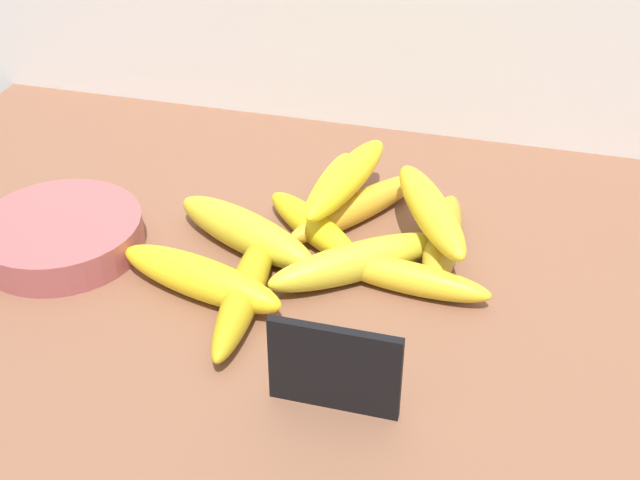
{
  "coord_description": "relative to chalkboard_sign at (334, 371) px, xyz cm",
  "views": [
    {
      "loc": [
        18.02,
        -60.67,
        54.24
      ],
      "look_at": [
        0.84,
        3.68,
        8.0
      ],
      "focal_mm": 47.0,
      "sensor_mm": 36.0,
      "label": 1
    }
  ],
  "objects": [
    {
      "name": "counter_top",
      "position": [
        -6.36,
        12.45,
        -5.36
      ],
      "size": [
        110.0,
        76.0,
        3.0
      ],
      "primitive_type": "cube",
      "color": "brown",
      "rests_on": "ground"
    },
    {
      "name": "chalkboard_sign",
      "position": [
        0.0,
        0.0,
        0.0
      ],
      "size": [
        11.0,
        1.8,
        8.4
      ],
      "color": "black",
      "rests_on": "counter_top"
    },
    {
      "name": "fruit_bowl",
      "position": [
        -33.18,
        14.56,
        -2.09
      ],
      "size": [
        17.03,
        17.03,
        3.54
      ],
      "primitive_type": "cylinder",
      "color": "#A05052",
      "rests_on": "counter_top"
    },
    {
      "name": "banana_0",
      "position": [
        -2.13,
        17.6,
        -1.88
      ],
      "size": [
        17.25,
        15.01,
        3.96
      ],
      "primitive_type": "ellipsoid",
      "rotation": [
        0.0,
        0.0,
        0.68
      ],
      "color": "gold",
      "rests_on": "counter_top"
    },
    {
      "name": "banana_1",
      "position": [
        -14.5,
        19.52,
        -1.67
      ],
      "size": [
        18.62,
        11.71,
        4.38
      ],
      "primitive_type": "ellipsoid",
      "rotation": [
        0.0,
        0.0,
        2.71
      ],
      "color": "gold",
      "rests_on": "counter_top"
    },
    {
      "name": "banana_2",
      "position": [
        -8.07,
        22.98,
        -2.17
      ],
      "size": [
        14.13,
        12.57,
        3.38
      ],
      "primitive_type": "ellipsoid",
      "rotation": [
        0.0,
        0.0,
        5.59
      ],
      "color": "yellow",
      "rests_on": "counter_top"
    },
    {
      "name": "banana_3",
      "position": [
        -8.44,
        29.81,
        -2.23
      ],
      "size": [
        3.75,
        19.06,
        3.25
      ],
      "primitive_type": "ellipsoid",
      "rotation": [
        0.0,
        0.0,
        1.54
      ],
      "color": "yellow",
      "rests_on": "counter_top"
    },
    {
      "name": "banana_4",
      "position": [
        -16.15,
        10.97,
        -1.78
      ],
      "size": [
        18.78,
        8.53,
        4.15
      ],
      "primitive_type": "ellipsoid",
      "rotation": [
        0.0,
        0.0,
        6.03
      ],
      "color": "yellow",
      "rests_on": "counter_top"
    },
    {
      "name": "banana_5",
      "position": [
        3.06,
        16.84,
        -2.24
      ],
      "size": [
        17.08,
        5.12,
        3.23
      ],
      "primitive_type": "ellipsoid",
      "rotation": [
        0.0,
        0.0,
        3.03
      ],
      "color": "yellow",
      "rests_on": "counter_top"
    },
    {
      "name": "banana_6",
      "position": [
        5.6,
        23.82,
        -2.05
      ],
      "size": [
        4.03,
        17.2,
        3.62
      ],
      "primitive_type": "ellipsoid",
      "rotation": [
        0.0,
        0.0,
        1.59
      ],
      "color": "gold",
      "rests_on": "counter_top"
    },
    {
      "name": "banana_7",
      "position": [
        -4.4,
        27.96,
        -2.2
      ],
      "size": [
        13.57,
        18.14,
        3.31
      ],
      "primitive_type": "ellipsoid",
      "rotation": [
        0.0,
        0.0,
        0.99
      ],
      "color": "gold",
      "rests_on": "counter_top"
    },
    {
      "name": "banana_8",
      "position": [
        -11.47,
        10.87,
        -2.16
      ],
      "size": [
        5.12,
        20.94,
        3.4
      ],
      "primitive_type": "ellipsoid",
      "rotation": [
        0.0,
        0.0,
        1.65
      ],
      "color": "#B49818",
      "rests_on": "counter_top"
    },
    {
      "name": "banana_9",
      "position": [
        -5.72,
        27.99,
        1.27
      ],
      "size": [
        7.32,
        18.48,
        3.64
      ],
      "primitive_type": "ellipsoid",
      "rotation": [
        0.0,
        0.0,
        1.36
      ],
      "color": "yellow",
      "rests_on": "banana_7"
    },
    {
      "name": "banana_10",
      "position": [
        4.13,
        23.45,
        1.63
      ],
      "size": [
        11.46,
        17.11,
        3.73
      ],
      "primitive_type": "ellipsoid",
      "rotation": [
        0.0,
        0.0,
        2.06
      ],
      "color": "yellow",
      "rests_on": "banana_6"
    }
  ]
}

